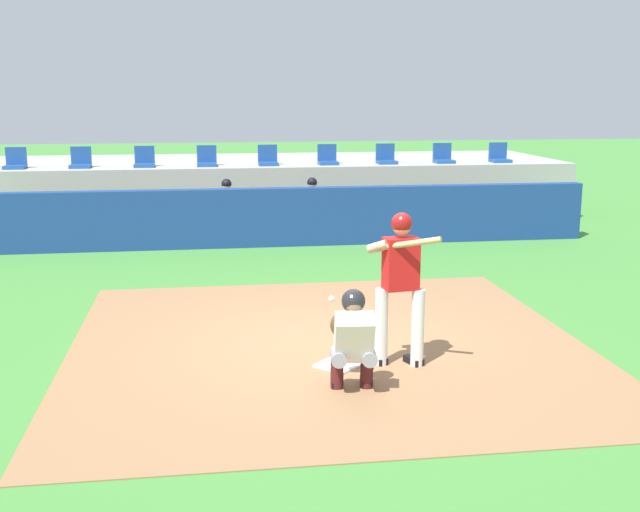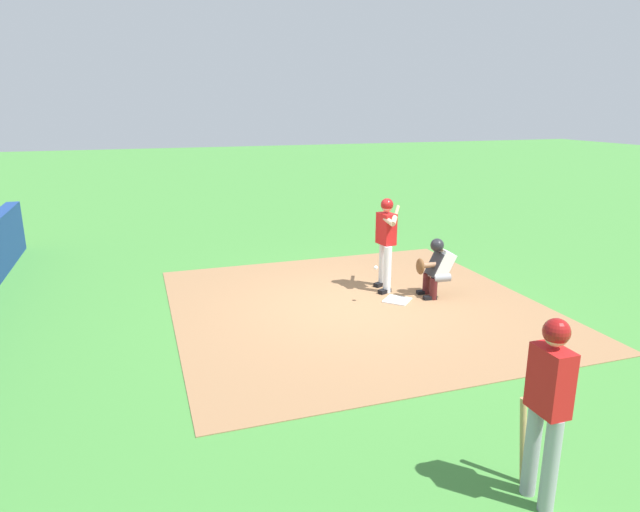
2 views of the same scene
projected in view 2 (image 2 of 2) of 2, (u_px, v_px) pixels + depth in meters
ground_plane at (357, 306)px, 9.87m from camera, size 80.00×80.00×0.00m
dirt_infield at (357, 306)px, 9.87m from camera, size 6.40×6.40×0.01m
home_plate at (397, 300)px, 10.11m from camera, size 0.62×0.62×0.02m
batter_at_plate at (386, 238)px, 10.49m from camera, size 0.77×0.68×1.80m
catcher_crouched at (436, 266)px, 10.20m from camera, size 0.51×1.61×1.13m
on_deck_batter at (547, 401)px, 4.76m from camera, size 0.58×0.23×1.79m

